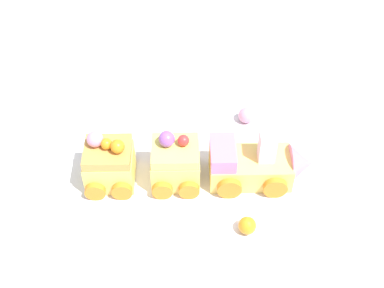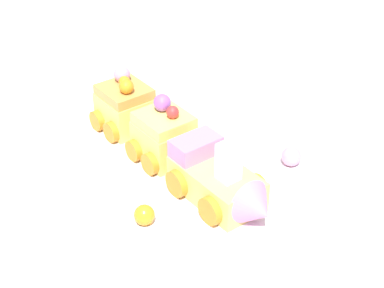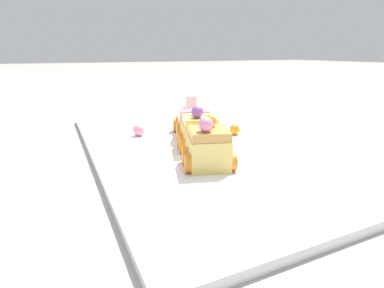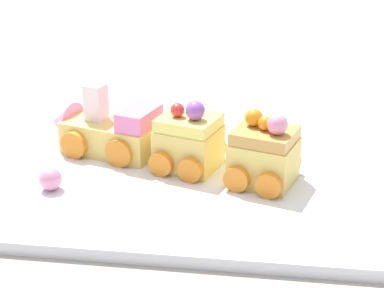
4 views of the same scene
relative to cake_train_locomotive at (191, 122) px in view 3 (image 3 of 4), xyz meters
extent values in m
plane|color=gray|center=(-0.07, 0.04, -0.04)|extent=(10.00, 10.00, 0.00)
cube|color=white|center=(-0.07, 0.04, -0.03)|extent=(0.63, 0.33, 0.01)
cube|color=#EACC66|center=(-0.01, 0.00, -0.01)|extent=(0.12, 0.08, 0.04)
cube|color=pink|center=(-0.04, 0.01, 0.02)|extent=(0.05, 0.06, 0.02)
cone|color=pink|center=(0.05, -0.02, 0.00)|extent=(0.04, 0.06, 0.05)
cube|color=white|center=(0.01, 0.00, 0.02)|extent=(0.03, 0.03, 0.02)
cube|color=white|center=(0.01, 0.00, 0.04)|extent=(0.03, 0.03, 0.02)
cylinder|color=orange|center=(0.01, -0.04, -0.01)|extent=(0.03, 0.02, 0.03)
cylinder|color=orange|center=(0.03, 0.02, -0.01)|extent=(0.03, 0.02, 0.03)
cylinder|color=orange|center=(-0.05, -0.02, -0.01)|extent=(0.03, 0.02, 0.03)
cylinder|color=orange|center=(-0.03, 0.04, -0.01)|extent=(0.03, 0.02, 0.03)
cube|color=#EACC66|center=(-0.10, 0.03, 0.00)|extent=(0.07, 0.07, 0.04)
cube|color=#EFE066|center=(-0.10, 0.03, 0.03)|extent=(0.07, 0.07, 0.01)
sphere|color=#9956C6|center=(-0.11, 0.04, 0.04)|extent=(0.03, 0.03, 0.02)
sphere|color=red|center=(-0.09, 0.03, 0.04)|extent=(0.02, 0.02, 0.01)
cylinder|color=orange|center=(-0.09, 0.00, -0.01)|extent=(0.03, 0.02, 0.03)
cylinder|color=orange|center=(-0.08, 0.06, -0.01)|extent=(0.03, 0.02, 0.03)
cylinder|color=orange|center=(-0.13, 0.01, -0.01)|extent=(0.03, 0.02, 0.03)
cylinder|color=orange|center=(-0.11, 0.07, -0.01)|extent=(0.03, 0.02, 0.03)
cube|color=#EACC66|center=(-0.18, 0.06, 0.00)|extent=(0.07, 0.07, 0.04)
cube|color=#CC9347|center=(-0.18, 0.06, 0.03)|extent=(0.07, 0.07, 0.01)
sphere|color=pink|center=(-0.19, 0.07, 0.04)|extent=(0.03, 0.03, 0.02)
sphere|color=orange|center=(-0.18, 0.06, 0.04)|extent=(0.02, 0.02, 0.01)
sphere|color=orange|center=(-0.17, 0.05, 0.04)|extent=(0.02, 0.02, 0.02)
cylinder|color=orange|center=(-0.17, 0.02, -0.01)|extent=(0.03, 0.02, 0.03)
cylinder|color=orange|center=(-0.15, 0.08, -0.01)|extent=(0.03, 0.02, 0.03)
cylinder|color=orange|center=(-0.21, 0.03, -0.01)|extent=(0.03, 0.02, 0.03)
cylinder|color=orange|center=(-0.19, 0.09, -0.01)|extent=(0.03, 0.02, 0.03)
sphere|color=pink|center=(0.03, 0.10, -0.01)|extent=(0.02, 0.02, 0.02)
sphere|color=orange|center=(-0.05, -0.07, -0.01)|extent=(0.02, 0.02, 0.02)
camera|label=1|loc=(-0.22, -0.41, 0.50)|focal=50.00mm
camera|label=2|loc=(0.28, -0.45, 0.40)|focal=60.00mm
camera|label=3|loc=(-0.54, 0.25, 0.14)|focal=28.00mm
camera|label=4|loc=(-0.19, 0.65, 0.26)|focal=60.00mm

